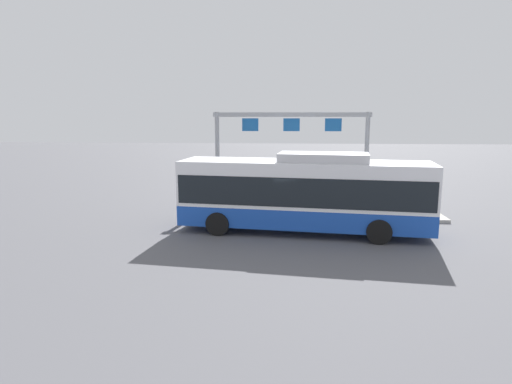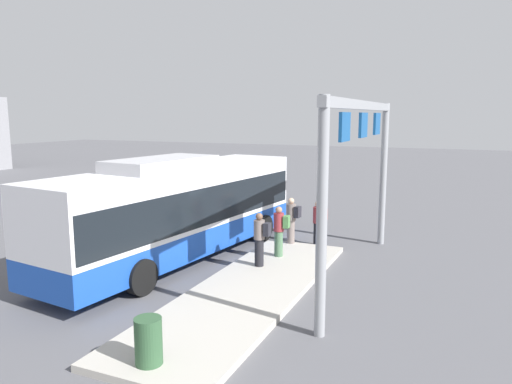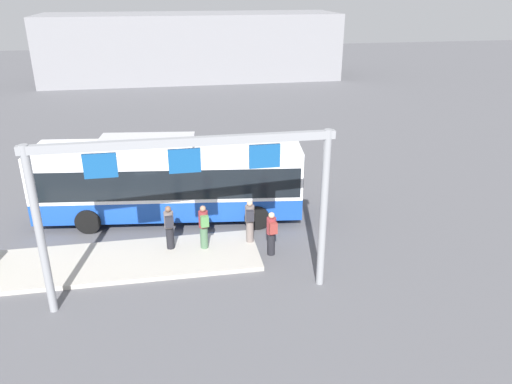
{
  "view_description": "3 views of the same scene",
  "coord_description": "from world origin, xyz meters",
  "px_view_note": "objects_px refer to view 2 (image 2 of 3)",
  "views": [
    {
      "loc": [
        0.75,
        18.48,
        5.03
      ],
      "look_at": [
        2.16,
        -1.6,
        1.46
      ],
      "focal_mm": 30.57,
      "sensor_mm": 36.0,
      "label": 1
    },
    {
      "loc": [
        -13.27,
        -8.51,
        4.78
      ],
      "look_at": [
        3.48,
        -1.25,
        1.84
      ],
      "focal_mm": 33.64,
      "sensor_mm": 36.0,
      "label": 2
    },
    {
      "loc": [
        0.14,
        -19.11,
        9.1
      ],
      "look_at": [
        3.32,
        -1.42,
        1.5
      ],
      "focal_mm": 34.89,
      "sensor_mm": 36.0,
      "label": 3
    }
  ],
  "objects_px": {
    "bus_main": "(180,206)",
    "trash_bin": "(148,341)",
    "person_waiting_mid": "(280,230)",
    "person_boarding": "(292,219)",
    "person_waiting_near": "(318,222)",
    "person_waiting_far": "(260,238)"
  },
  "relations": [
    {
      "from": "person_boarding",
      "to": "person_waiting_near",
      "type": "xyz_separation_m",
      "value": [
        0.65,
        -0.81,
        -0.16
      ]
    },
    {
      "from": "bus_main",
      "to": "trash_bin",
      "type": "bearing_deg",
      "value": -145.25
    },
    {
      "from": "person_waiting_far",
      "to": "person_waiting_near",
      "type": "bearing_deg",
      "value": -104.35
    },
    {
      "from": "trash_bin",
      "to": "person_waiting_far",
      "type": "bearing_deg",
      "value": 3.56
    },
    {
      "from": "person_waiting_near",
      "to": "trash_bin",
      "type": "xyz_separation_m",
      "value": [
        -9.83,
        0.43,
        -0.28
      ]
    },
    {
      "from": "person_boarding",
      "to": "trash_bin",
      "type": "relative_size",
      "value": 1.86
    },
    {
      "from": "person_waiting_mid",
      "to": "person_boarding",
      "type": "bearing_deg",
      "value": -90.4
    },
    {
      "from": "bus_main",
      "to": "person_boarding",
      "type": "distance_m",
      "value": 4.15
    },
    {
      "from": "person_waiting_far",
      "to": "trash_bin",
      "type": "bearing_deg",
      "value": 92.15
    },
    {
      "from": "person_waiting_far",
      "to": "trash_bin",
      "type": "distance_m",
      "value": 6.3
    },
    {
      "from": "bus_main",
      "to": "trash_bin",
      "type": "relative_size",
      "value": 12.04
    },
    {
      "from": "person_waiting_near",
      "to": "person_waiting_far",
      "type": "xyz_separation_m",
      "value": [
        -3.57,
        0.82,
        0.16
      ]
    },
    {
      "from": "person_boarding",
      "to": "person_waiting_far",
      "type": "distance_m",
      "value": 2.92
    },
    {
      "from": "person_boarding",
      "to": "person_waiting_mid",
      "type": "distance_m",
      "value": 1.71
    },
    {
      "from": "person_boarding",
      "to": "trash_bin",
      "type": "height_order",
      "value": "person_boarding"
    },
    {
      "from": "person_waiting_near",
      "to": "person_waiting_mid",
      "type": "relative_size",
      "value": 1.0
    },
    {
      "from": "person_waiting_mid",
      "to": "trash_bin",
      "type": "bearing_deg",
      "value": 85.4
    },
    {
      "from": "person_boarding",
      "to": "bus_main",
      "type": "bearing_deg",
      "value": 51.1
    },
    {
      "from": "person_waiting_far",
      "to": "trash_bin",
      "type": "relative_size",
      "value": 1.86
    },
    {
      "from": "person_boarding",
      "to": "trash_bin",
      "type": "bearing_deg",
      "value": 99.7
    },
    {
      "from": "person_waiting_mid",
      "to": "trash_bin",
      "type": "distance_m",
      "value": 7.5
    },
    {
      "from": "bus_main",
      "to": "trash_bin",
      "type": "xyz_separation_m",
      "value": [
        -6.37,
        -3.33,
        -1.2
      ]
    }
  ]
}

